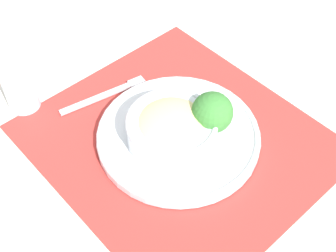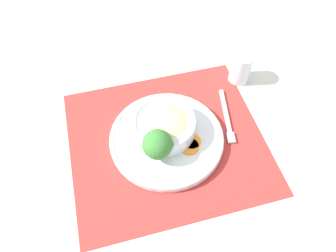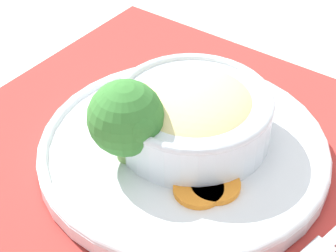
{
  "view_description": "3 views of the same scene",
  "coord_description": "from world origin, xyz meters",
  "px_view_note": "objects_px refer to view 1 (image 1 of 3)",
  "views": [
    {
      "loc": [
        0.37,
        -0.4,
        0.67
      ],
      "look_at": [
        -0.02,
        -0.01,
        0.03
      ],
      "focal_mm": 50.0,
      "sensor_mm": 36.0,
      "label": 1
    },
    {
      "loc": [
        0.14,
        0.45,
        0.72
      ],
      "look_at": [
        -0.01,
        -0.01,
        0.05
      ],
      "focal_mm": 35.0,
      "sensor_mm": 36.0,
      "label": 2
    },
    {
      "loc": [
        -0.21,
        0.37,
        0.4
      ],
      "look_at": [
        0.01,
        0.01,
        0.04
      ],
      "focal_mm": 60.0,
      "sensor_mm": 36.0,
      "label": 3
    }
  ],
  "objects_px": {
    "water_glass": "(21,91)",
    "broccoli_floret": "(212,112)",
    "bowl": "(170,126)",
    "fork": "(112,92)"
  },
  "relations": [
    {
      "from": "bowl",
      "to": "water_glass",
      "type": "distance_m",
      "value": 0.3
    },
    {
      "from": "bowl",
      "to": "water_glass",
      "type": "bearing_deg",
      "value": -154.7
    },
    {
      "from": "bowl",
      "to": "broccoli_floret",
      "type": "distance_m",
      "value": 0.08
    },
    {
      "from": "bowl",
      "to": "fork",
      "type": "distance_m",
      "value": 0.18
    },
    {
      "from": "water_glass",
      "to": "fork",
      "type": "xyz_separation_m",
      "value": [
        0.1,
        0.14,
        -0.03
      ]
    },
    {
      "from": "water_glass",
      "to": "fork",
      "type": "relative_size",
      "value": 0.51
    },
    {
      "from": "broccoli_floret",
      "to": "water_glass",
      "type": "distance_m",
      "value": 0.37
    },
    {
      "from": "water_glass",
      "to": "broccoli_floret",
      "type": "bearing_deg",
      "value": 31.32
    },
    {
      "from": "bowl",
      "to": "fork",
      "type": "xyz_separation_m",
      "value": [
        -0.17,
        0.01,
        -0.04
      ]
    },
    {
      "from": "fork",
      "to": "water_glass",
      "type": "bearing_deg",
      "value": -110.88
    }
  ]
}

